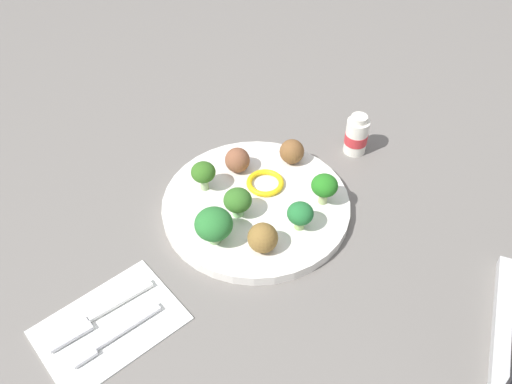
{
  "coord_description": "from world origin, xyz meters",
  "views": [
    {
      "loc": [
        0.38,
        0.4,
        0.59
      ],
      "look_at": [
        0.0,
        0.0,
        0.04
      ],
      "focal_mm": 37.3,
      "sensor_mm": 36.0,
      "label": 1
    }
  ],
  "objects_px": {
    "broccoli_floret_front_right": "(236,200)",
    "meatball_back_right": "(292,152)",
    "broccoli_floret_back_right": "(300,214)",
    "napkin": "(110,325)",
    "broccoli_floret_front_left": "(324,186)",
    "plate": "(256,205)",
    "meatball_back_left": "(263,238)",
    "broccoli_floret_mid_right": "(214,225)",
    "meatball_mid_right": "(237,160)",
    "fork": "(111,336)",
    "pepper_ring_mid_left": "(265,183)",
    "broccoli_floret_center": "(203,173)",
    "yogurt_bottle": "(356,136)",
    "knife": "(96,316)"
  },
  "relations": [
    {
      "from": "broccoli_floret_back_right",
      "to": "broccoli_floret_front_left",
      "type": "bearing_deg",
      "value": -170.81
    },
    {
      "from": "meatball_back_left",
      "to": "broccoli_floret_mid_right",
      "type": "bearing_deg",
      "value": -54.96
    },
    {
      "from": "meatball_back_left",
      "to": "pepper_ring_mid_left",
      "type": "height_order",
      "value": "meatball_back_left"
    },
    {
      "from": "broccoli_floret_center",
      "to": "napkin",
      "type": "xyz_separation_m",
      "value": [
        0.23,
        0.09,
        -0.05
      ]
    },
    {
      "from": "broccoli_floret_mid_right",
      "to": "broccoli_floret_front_right",
      "type": "bearing_deg",
      "value": -162.23
    },
    {
      "from": "meatball_back_left",
      "to": "napkin",
      "type": "distance_m",
      "value": 0.22
    },
    {
      "from": "plate",
      "to": "meatball_back_left",
      "type": "xyz_separation_m",
      "value": [
        0.05,
        0.07,
        0.03
      ]
    },
    {
      "from": "broccoli_floret_mid_right",
      "to": "yogurt_bottle",
      "type": "bearing_deg",
      "value": 179.61
    },
    {
      "from": "broccoli_floret_front_right",
      "to": "meatball_back_right",
      "type": "height_order",
      "value": "broccoli_floret_front_right"
    },
    {
      "from": "meatball_mid_right",
      "to": "yogurt_bottle",
      "type": "distance_m",
      "value": 0.2
    },
    {
      "from": "meatball_mid_right",
      "to": "fork",
      "type": "relative_size",
      "value": 0.33
    },
    {
      "from": "broccoli_floret_mid_right",
      "to": "meatball_mid_right",
      "type": "relative_size",
      "value": 1.4
    },
    {
      "from": "meatball_mid_right",
      "to": "pepper_ring_mid_left",
      "type": "xyz_separation_m",
      "value": [
        -0.01,
        0.06,
        -0.02
      ]
    },
    {
      "from": "plate",
      "to": "broccoli_floret_center",
      "type": "distance_m",
      "value": 0.09
    },
    {
      "from": "pepper_ring_mid_left",
      "to": "fork",
      "type": "xyz_separation_m",
      "value": [
        0.31,
        0.05,
        -0.01
      ]
    },
    {
      "from": "plate",
      "to": "broccoli_floret_front_right",
      "type": "relative_size",
      "value": 6.23
    },
    {
      "from": "broccoli_floret_back_right",
      "to": "meatball_back_left",
      "type": "height_order",
      "value": "broccoli_floret_back_right"
    },
    {
      "from": "broccoli_floret_back_right",
      "to": "broccoli_floret_front_left",
      "type": "relative_size",
      "value": 0.88
    },
    {
      "from": "broccoli_floret_front_right",
      "to": "fork",
      "type": "relative_size",
      "value": 0.37
    },
    {
      "from": "plate",
      "to": "meatball_back_left",
      "type": "distance_m",
      "value": 0.09
    },
    {
      "from": "meatball_mid_right",
      "to": "meatball_back_left",
      "type": "distance_m",
      "value": 0.16
    },
    {
      "from": "broccoli_floret_center",
      "to": "meatball_back_left",
      "type": "height_order",
      "value": "broccoli_floret_center"
    },
    {
      "from": "meatball_back_right",
      "to": "fork",
      "type": "height_order",
      "value": "meatball_back_right"
    },
    {
      "from": "plate",
      "to": "broccoli_floret_front_left",
      "type": "height_order",
      "value": "broccoli_floret_front_left"
    },
    {
      "from": "broccoli_floret_mid_right",
      "to": "meatball_back_left",
      "type": "bearing_deg",
      "value": 125.04
    },
    {
      "from": "meatball_mid_right",
      "to": "napkin",
      "type": "relative_size",
      "value": 0.23
    },
    {
      "from": "broccoli_floret_front_left",
      "to": "yogurt_bottle",
      "type": "height_order",
      "value": "yogurt_bottle"
    },
    {
      "from": "napkin",
      "to": "fork",
      "type": "relative_size",
      "value": 1.41
    },
    {
      "from": "broccoli_floret_front_right",
      "to": "broccoli_floret_back_right",
      "type": "relative_size",
      "value": 1.03
    },
    {
      "from": "meatball_back_left",
      "to": "broccoli_floret_back_right",
      "type": "bearing_deg",
      "value": 171.85
    },
    {
      "from": "meatball_back_right",
      "to": "broccoli_floret_front_left",
      "type": "bearing_deg",
      "value": 70.91
    },
    {
      "from": "meatball_back_right",
      "to": "knife",
      "type": "relative_size",
      "value": 0.27
    },
    {
      "from": "broccoli_floret_mid_right",
      "to": "meatball_back_right",
      "type": "height_order",
      "value": "broccoli_floret_mid_right"
    },
    {
      "from": "broccoli_floret_front_right",
      "to": "napkin",
      "type": "height_order",
      "value": "broccoli_floret_front_right"
    },
    {
      "from": "pepper_ring_mid_left",
      "to": "knife",
      "type": "distance_m",
      "value": 0.31
    },
    {
      "from": "broccoli_floret_back_right",
      "to": "napkin",
      "type": "height_order",
      "value": "broccoli_floret_back_right"
    },
    {
      "from": "napkin",
      "to": "broccoli_floret_back_right",
      "type": "bearing_deg",
      "value": 167.73
    },
    {
      "from": "broccoli_floret_center",
      "to": "pepper_ring_mid_left",
      "type": "bearing_deg",
      "value": 141.0
    },
    {
      "from": "plate",
      "to": "broccoli_floret_back_right",
      "type": "height_order",
      "value": "broccoli_floret_back_right"
    },
    {
      "from": "broccoli_floret_center",
      "to": "broccoli_floret_mid_right",
      "type": "bearing_deg",
      "value": 57.94
    },
    {
      "from": "yogurt_bottle",
      "to": "broccoli_floret_front_left",
      "type": "bearing_deg",
      "value": 20.14
    },
    {
      "from": "meatball_mid_right",
      "to": "pepper_ring_mid_left",
      "type": "bearing_deg",
      "value": 97.18
    },
    {
      "from": "broccoli_floret_front_left",
      "to": "knife",
      "type": "distance_m",
      "value": 0.36
    },
    {
      "from": "meatball_back_left",
      "to": "broccoli_floret_front_left",
      "type": "bearing_deg",
      "value": -179.6
    },
    {
      "from": "broccoli_floret_back_right",
      "to": "broccoli_floret_mid_right",
      "type": "distance_m",
      "value": 0.12
    },
    {
      "from": "broccoli_floret_back_right",
      "to": "pepper_ring_mid_left",
      "type": "relative_size",
      "value": 0.76
    },
    {
      "from": "napkin",
      "to": "broccoli_floret_center",
      "type": "bearing_deg",
      "value": -158.23
    },
    {
      "from": "plate",
      "to": "meatball_back_left",
      "type": "relative_size",
      "value": 6.7
    },
    {
      "from": "meatball_mid_right",
      "to": "fork",
      "type": "distance_m",
      "value": 0.33
    },
    {
      "from": "plate",
      "to": "broccoli_floret_front_right",
      "type": "bearing_deg",
      "value": -5.3
    }
  ]
}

